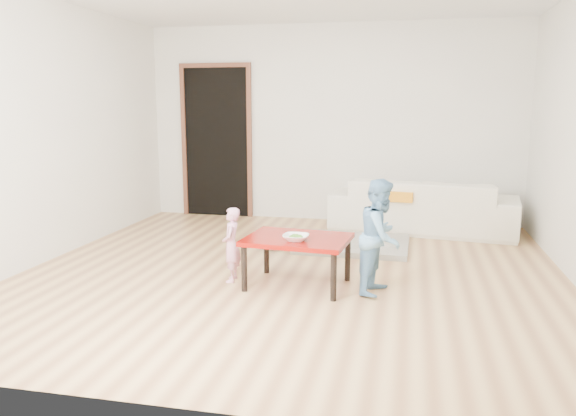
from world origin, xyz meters
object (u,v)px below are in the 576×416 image
(sofa, at_px, (423,205))
(child_blue, at_px, (381,236))
(bowl, at_px, (296,238))
(red_table, at_px, (297,262))
(child_pink, at_px, (231,245))
(basin, at_px, (277,241))

(sofa, height_order, child_blue, child_blue)
(bowl, bearing_deg, red_table, 94.82)
(sofa, relative_size, bowl, 10.30)
(child_pink, xyz_separation_m, child_blue, (1.31, -0.03, 0.15))
(sofa, relative_size, red_table, 2.56)
(bowl, distance_m, child_blue, 0.71)
(red_table, xyz_separation_m, basin, (-0.48, 1.26, -0.15))
(child_blue, bearing_deg, bowl, 113.48)
(bowl, relative_size, child_blue, 0.23)
(red_table, xyz_separation_m, bowl, (0.01, -0.13, 0.24))
(sofa, xyz_separation_m, child_blue, (-0.39, -2.47, 0.16))
(sofa, relative_size, child_pink, 3.35)
(child_blue, bearing_deg, red_table, 103.03)
(child_pink, height_order, child_blue, child_blue)
(bowl, bearing_deg, sofa, 67.07)
(red_table, bearing_deg, child_blue, -1.40)
(sofa, height_order, red_table, sofa)
(sofa, xyz_separation_m, basin, (-1.59, -1.19, -0.26))
(red_table, relative_size, child_blue, 0.90)
(red_table, bearing_deg, sofa, 65.79)
(sofa, distance_m, bowl, 2.80)
(child_pink, bearing_deg, sofa, 136.44)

